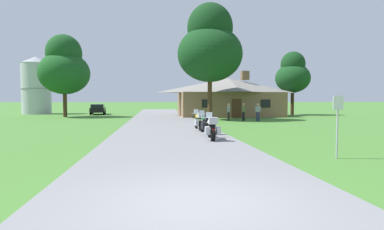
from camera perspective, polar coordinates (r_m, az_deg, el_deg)
The scene contains 15 objects.
ground_plane at distance 25.76m, azimuth -5.17°, elevation -1.60°, with size 500.00×500.00×0.00m, color #42752D.
asphalt_driveway at distance 23.76m, azimuth -5.03°, elevation -1.90°, with size 6.40×80.00×0.06m, color slate.
motorcycle_white_nearest_to_camera at distance 14.78m, azimuth 3.71°, elevation -2.53°, with size 0.78×2.08×1.30m.
motorcycle_green_second_in_row at distance 17.43m, azimuth 2.71°, elevation -1.71°, with size 0.84×2.08×1.30m.
motorcycle_yellow_farthest_in_row at distance 19.66m, azimuth 1.38°, elevation -1.19°, with size 0.80×2.08×1.30m.
stone_lodge at distance 38.08m, azimuth 6.77°, elevation 3.47°, with size 12.66×8.54×5.59m.
bystander_gray_shirt_near_lodge at distance 28.93m, azimuth 6.87°, elevation 0.73°, with size 0.24×0.55×1.67m.
bystander_olive_shirt_beside_signpost at distance 29.18m, azimuth 9.65°, elevation 0.73°, with size 0.31×0.53×1.67m.
bystander_gray_shirt_by_tree at distance 28.97m, azimuth 12.25°, elevation 0.69°, with size 0.54×0.28×1.67m.
metal_signpost_roadside at distance 11.36m, azimuth 25.63°, elevation -0.67°, with size 0.36×0.06×2.14m.
tree_left_far at distance 38.35m, azimuth -22.83°, elevation 8.25°, with size 5.71×5.71×9.50m.
tree_right_of_lodge at distance 42.52m, azimuth 18.37°, elevation 7.27°, with size 4.50×4.50×8.34m.
tree_by_lodge_front at distance 30.86m, azimuth 3.38°, elevation 12.71°, with size 6.44×6.44×11.50m.
metal_silo_distant at distance 48.62m, azimuth -27.17°, elevation 4.98°, with size 3.99×3.99×8.11m.
parked_black_suv_far_left at distance 43.54m, azimuth -17.22°, elevation 1.13°, with size 2.32×4.77×1.40m.
Camera 1 is at (-0.79, -5.67, 2.00)m, focal length 28.44 mm.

